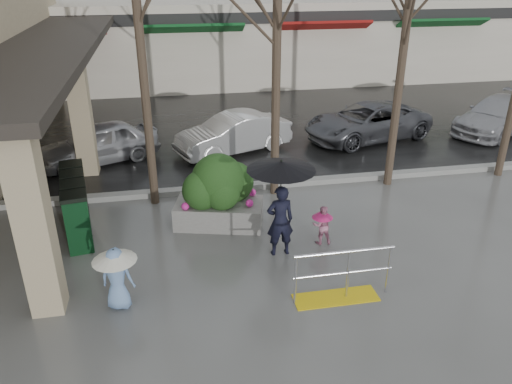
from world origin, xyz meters
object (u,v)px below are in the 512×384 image
object	(u,v)px
tree_mideast	(409,1)
child_blue	(116,272)
car_c	(367,122)
planter	(219,191)
car_d	(498,115)
car_b	(233,134)
woman	(281,194)
child_pink	(322,222)
handrail	(340,281)
news_boxes	(76,204)
car_a	(98,143)

from	to	relation	value
tree_mideast	child_blue	world-z (taller)	tree_mideast
car_c	planter	bearing A→B (deg)	-63.03
car_d	car_b	bearing A→B (deg)	-119.65
woman	car_d	xyz separation A→B (m)	(9.80, 6.77, -0.79)
car_c	child_pink	bearing A→B (deg)	-44.64
handrail	planter	world-z (taller)	planter
news_boxes	car_d	size ratio (longest dim) A/B	0.56
car_b	car_c	xyz separation A→B (m)	(4.81, 0.43, 0.00)
car_a	news_boxes	bearing A→B (deg)	-24.65
news_boxes	car_a	size ratio (longest dim) A/B	0.66
woman	car_c	bearing A→B (deg)	-127.13
handrail	planter	bearing A→B (deg)	118.99
planter	car_b	xyz separation A→B (m)	(1.07, 4.88, -0.22)
car_b	car_d	bearing A→B (deg)	70.58
handrail	news_boxes	world-z (taller)	news_boxes
handrail	child_blue	size ratio (longest dim) A/B	1.57
woman	child_pink	distance (m)	1.39
child_pink	car_c	bearing A→B (deg)	-115.76
child_blue	car_c	xyz separation A→B (m)	(8.05, 8.12, -0.11)
car_a	car_c	bearing A→B (deg)	69.96
news_boxes	woman	bearing A→B (deg)	-32.70
child_pink	car_a	distance (m)	8.06
car_a	car_b	xyz separation A→B (m)	(4.27, 0.15, 0.00)
handrail	car_a	size ratio (longest dim) A/B	0.51
tree_mideast	car_d	world-z (taller)	tree_mideast
news_boxes	car_d	bearing A→B (deg)	9.67
child_pink	planter	distance (m)	2.52
tree_mideast	car_c	distance (m)	5.78
tree_mideast	news_boxes	bearing A→B (deg)	-171.95
child_blue	car_a	xyz separation A→B (m)	(-1.02, 7.54, -0.11)
child_pink	news_boxes	size ratio (longest dim) A/B	0.37
woman	news_boxes	world-z (taller)	woman
handrail	child_pink	xyz separation A→B (m)	(0.28, 2.00, 0.14)
news_boxes	car_b	world-z (taller)	news_boxes
woman	child_blue	bearing A→B (deg)	18.12
car_a	child_pink	bearing A→B (deg)	17.63
car_b	car_d	world-z (taller)	same
tree_mideast	child_blue	bearing A→B (deg)	-149.08
child_blue	woman	bearing A→B (deg)	-144.44
woman	planter	distance (m)	2.01
planter	car_a	size ratio (longest dim) A/B	0.60
tree_mideast	car_d	size ratio (longest dim) A/B	1.50
woman	car_c	xyz separation A→B (m)	(4.77, 6.89, -0.79)
car_d	planter	bearing A→B (deg)	-95.99
tree_mideast	car_c	world-z (taller)	tree_mideast
car_a	tree_mideast	bearing A→B (deg)	44.61
car_c	car_a	bearing A→B (deg)	-101.47
child_pink	planter	xyz separation A→B (m)	(-2.12, 1.32, 0.34)
child_blue	car_c	size ratio (longest dim) A/B	0.27
woman	car_a	world-z (taller)	woman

